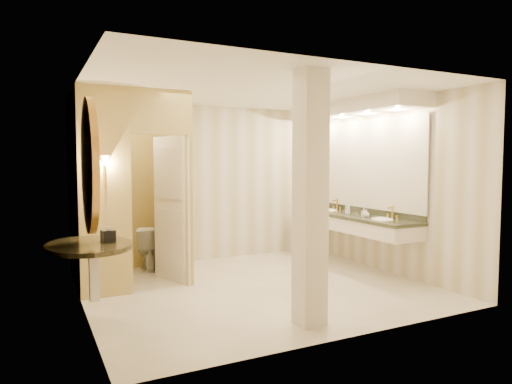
% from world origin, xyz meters
% --- Properties ---
extents(floor, '(4.50, 4.50, 0.00)m').
position_xyz_m(floor, '(0.00, 0.00, 0.00)').
color(floor, white).
rests_on(floor, ground).
extents(ceiling, '(4.50, 4.50, 0.00)m').
position_xyz_m(ceiling, '(0.00, 0.00, 2.70)').
color(ceiling, white).
rests_on(ceiling, wall_back).
extents(wall_back, '(4.50, 0.02, 2.70)m').
position_xyz_m(wall_back, '(0.00, 2.00, 1.35)').
color(wall_back, beige).
rests_on(wall_back, floor).
extents(wall_front, '(4.50, 0.02, 2.70)m').
position_xyz_m(wall_front, '(0.00, -2.00, 1.35)').
color(wall_front, beige).
rests_on(wall_front, floor).
extents(wall_left, '(0.02, 4.00, 2.70)m').
position_xyz_m(wall_left, '(-2.25, 0.00, 1.35)').
color(wall_left, beige).
rests_on(wall_left, floor).
extents(wall_right, '(0.02, 4.00, 2.70)m').
position_xyz_m(wall_right, '(2.25, 0.00, 1.35)').
color(wall_right, beige).
rests_on(wall_right, floor).
extents(toilet_closet, '(1.50, 1.55, 2.70)m').
position_xyz_m(toilet_closet, '(-1.12, 0.97, 1.39)').
color(toilet_closet, tan).
rests_on(toilet_closet, floor).
extents(wall_sconce, '(0.14, 0.14, 0.42)m').
position_xyz_m(wall_sconce, '(-1.93, 0.43, 1.73)').
color(wall_sconce, gold).
rests_on(wall_sconce, toilet_closet).
extents(vanity, '(0.75, 2.77, 2.09)m').
position_xyz_m(vanity, '(1.98, 0.40, 1.63)').
color(vanity, silver).
rests_on(vanity, floor).
extents(console_shelf, '(1.11, 1.11, 2.01)m').
position_xyz_m(console_shelf, '(-2.21, -0.45, 1.35)').
color(console_shelf, black).
rests_on(console_shelf, floor).
extents(pillar, '(0.28, 0.28, 2.70)m').
position_xyz_m(pillar, '(-0.13, -1.50, 1.35)').
color(pillar, silver).
rests_on(pillar, floor).
extents(tissue_box, '(0.15, 0.15, 0.13)m').
position_xyz_m(tissue_box, '(-2.04, -0.48, 0.94)').
color(tissue_box, black).
rests_on(tissue_box, console_shelf).
extents(toilet, '(0.50, 0.75, 0.71)m').
position_xyz_m(toilet, '(-1.10, 1.75, 0.36)').
color(toilet, white).
rests_on(toilet, floor).
extents(soap_bottle_a, '(0.08, 0.08, 0.14)m').
position_xyz_m(soap_bottle_a, '(1.91, 0.07, 0.94)').
color(soap_bottle_a, beige).
rests_on(soap_bottle_a, vanity).
extents(soap_bottle_b, '(0.11, 0.11, 0.12)m').
position_xyz_m(soap_bottle_b, '(1.87, -0.03, 0.94)').
color(soap_bottle_b, silver).
rests_on(soap_bottle_b, vanity).
extents(soap_bottle_c, '(0.10, 0.10, 0.22)m').
position_xyz_m(soap_bottle_c, '(1.88, 0.45, 0.99)').
color(soap_bottle_c, '#C6B28C').
rests_on(soap_bottle_c, vanity).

